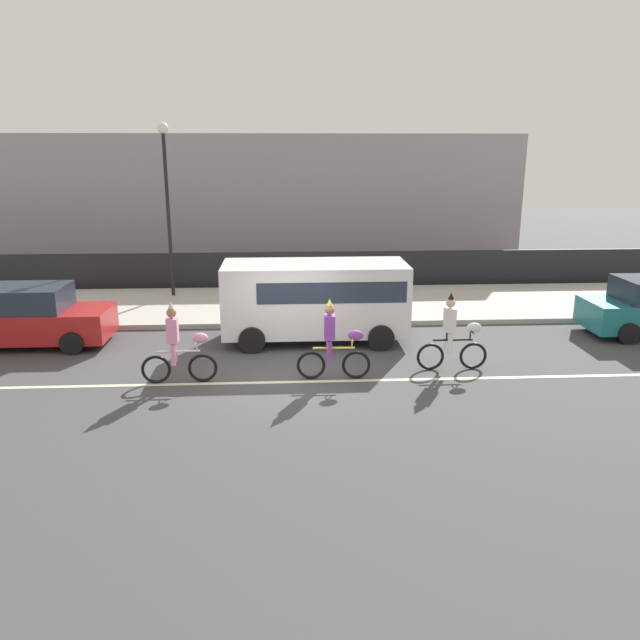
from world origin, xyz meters
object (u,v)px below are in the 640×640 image
parade_cyclist_zebra (454,336)px  parked_car_red (31,317)px  street_lamp_post (166,185)px  parked_van_white (318,296)px  parade_cyclist_purple (334,344)px  parade_cyclist_pink (179,348)px

parade_cyclist_zebra → parked_car_red: bearing=166.7°
parked_car_red → street_lamp_post: 6.72m
parked_car_red → street_lamp_post: (2.90, 5.15, 3.21)m
parade_cyclist_zebra → parked_car_red: (-10.88, 2.56, -0.06)m
parked_car_red → parked_van_white: bearing=0.0°
parade_cyclist_purple → parade_cyclist_zebra: same height
parade_cyclist_zebra → parked_van_white: bearing=140.7°
parked_van_white → parked_car_red: parked_van_white is taller
parade_cyclist_zebra → parked_van_white: (-3.13, 2.57, 0.44)m
parade_cyclist_pink → parade_cyclist_zebra: same height
street_lamp_post → parade_cyclist_zebra: bearing=-44.0°
parade_cyclist_pink → parade_cyclist_purple: (3.54, 0.05, 0.00)m
parked_van_white → street_lamp_post: street_lamp_post is taller
parade_cyclist_pink → parked_van_white: (3.31, 3.08, 0.44)m
parade_cyclist_pink → street_lamp_post: (-1.54, 8.22, 3.15)m
parked_van_white → parade_cyclist_pink: bearing=-137.1°
parade_cyclist_purple → street_lamp_post: bearing=121.8°
parade_cyclist_purple → parked_van_white: bearing=94.3°
parade_cyclist_purple → street_lamp_post: (-5.08, 8.17, 3.15)m
parade_cyclist_zebra → parked_van_white: size_ratio=0.38×
parade_cyclist_purple → parade_cyclist_zebra: size_ratio=1.00×
parade_cyclist_pink → parked_van_white: bearing=42.9°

